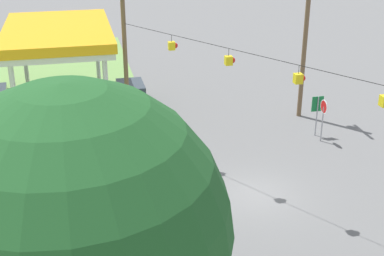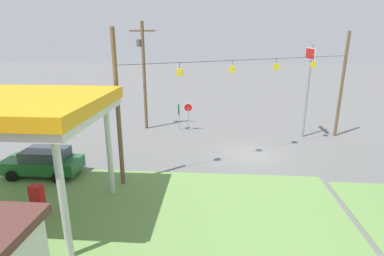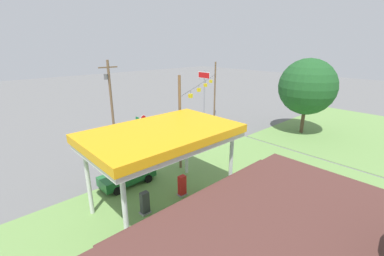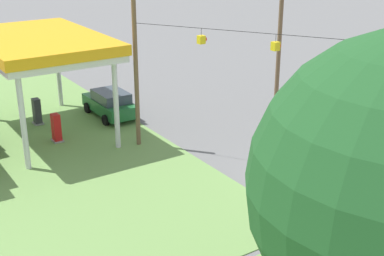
{
  "view_description": "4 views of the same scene",
  "coord_description": "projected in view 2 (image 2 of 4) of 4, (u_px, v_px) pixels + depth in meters",
  "views": [
    {
      "loc": [
        -20.57,
        7.65,
        12.78
      ],
      "look_at": [
        2.53,
        2.45,
        2.57
      ],
      "focal_mm": 50.0,
      "sensor_mm": 36.0,
      "label": 1
    },
    {
      "loc": [
        2.65,
        20.21,
        8.01
      ],
      "look_at": [
        4.07,
        1.17,
        2.27
      ],
      "focal_mm": 28.0,
      "sensor_mm": 36.0,
      "label": 2
    },
    {
      "loc": [
        21.67,
        21.66,
        10.94
      ],
      "look_at": [
        2.95,
        1.37,
        2.0
      ],
      "focal_mm": 24.0,
      "sensor_mm": 36.0,
      "label": 3
    },
    {
      "loc": [
        -16.52,
        17.51,
        11.35
      ],
      "look_at": [
        4.89,
        3.37,
        1.55
      ],
      "focal_mm": 50.0,
      "sensor_mm": 36.0,
      "label": 4
    }
  ],
  "objects": [
    {
      "name": "stop_sign_overhead",
      "position": [
        309.0,
        74.0,
        23.85
      ],
      "size": [
        0.22,
        2.28,
        7.59
      ],
      "color": "gray",
      "rests_on": "ground"
    },
    {
      "name": "ground_plane",
      "position": [
        250.0,
        155.0,
        21.42
      ],
      "size": [
        160.0,
        160.0,
        0.0
      ],
      "primitive_type": "plane",
      "color": "slate"
    },
    {
      "name": "stop_sign_roadside",
      "position": [
        188.0,
        111.0,
        26.62
      ],
      "size": [
        0.8,
        0.08,
        2.5
      ],
      "rotation": [
        0.0,
        0.0,
        3.14
      ],
      "color": "#99999E",
      "rests_on": "ground"
    },
    {
      "name": "utility_pole_main",
      "position": [
        144.0,
        71.0,
        26.23
      ],
      "size": [
        2.2,
        0.44,
        9.4
      ],
      "color": "brown",
      "rests_on": "ground"
    },
    {
      "name": "fuel_pump_near",
      "position": [
        38.0,
        202.0,
        13.75
      ],
      "size": [
        0.71,
        0.56,
        1.62
      ],
      "color": "gray",
      "rests_on": "ground"
    },
    {
      "name": "car_at_pumps_front",
      "position": [
        44.0,
        162.0,
        17.96
      ],
      "size": [
        4.47,
        2.12,
        1.7
      ],
      "rotation": [
        0.0,
        0.0,
        -0.0
      ],
      "color": "#1E602D",
      "rests_on": "ground"
    },
    {
      "name": "signal_span_gantry",
      "position": [
        254.0,
        90.0,
        20.08
      ],
      "size": [
        15.73,
        10.24,
        8.56
      ],
      "color": "brown",
      "rests_on": "ground"
    },
    {
      "name": "route_sign",
      "position": [
        179.0,
        112.0,
        26.74
      ],
      "size": [
        0.1,
        0.7,
        2.4
      ],
      "color": "gray",
      "rests_on": "ground"
    }
  ]
}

